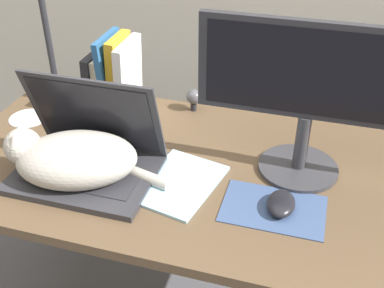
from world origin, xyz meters
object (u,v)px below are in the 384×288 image
object	(u,v)px
cat	(72,158)
notepad	(179,183)
external_monitor	(310,90)
webcam	(194,98)
cd_disc	(28,118)
laptop	(88,156)
book_row	(114,78)
desk_lamp	(47,3)
computer_mouse	(281,203)

from	to	relation	value
cat	notepad	bearing A→B (deg)	12.06
external_monitor	notepad	distance (m)	0.40
webcam	cd_disc	distance (m)	0.53
laptop	cd_disc	bearing A→B (deg)	147.75
notepad	cat	bearing A→B (deg)	-167.94
book_row	external_monitor	bearing A→B (deg)	-15.68
book_row	cd_disc	distance (m)	0.30
laptop	webcam	size ratio (longest dim) A/B	5.02
laptop	notepad	bearing A→B (deg)	3.51
desk_lamp	webcam	distance (m)	0.52
laptop	desk_lamp	size ratio (longest dim) A/B	0.73
laptop	cd_disc	size ratio (longest dim) A/B	3.08
cat	cd_disc	xyz separation A→B (m)	(-0.30, 0.24, -0.07)
laptop	cat	distance (m)	0.05
cd_disc	laptop	bearing A→B (deg)	-32.25
cat	computer_mouse	world-z (taller)	cat
cat	webcam	bearing A→B (deg)	66.10
cat	desk_lamp	distance (m)	0.49
computer_mouse	book_row	xyz separation A→B (m)	(-0.58, 0.35, 0.09)
external_monitor	webcam	xyz separation A→B (m)	(-0.36, 0.23, -0.20)
book_row	desk_lamp	distance (m)	0.29
computer_mouse	cd_disc	distance (m)	0.86
external_monitor	cat	bearing A→B (deg)	-159.53
external_monitor	webcam	distance (m)	0.47
webcam	cd_disc	bearing A→B (deg)	-157.81
cd_disc	external_monitor	bearing A→B (deg)	-2.24
notepad	book_row	bearing A→B (deg)	134.63
book_row	webcam	bearing A→B (deg)	14.52
external_monitor	book_row	bearing A→B (deg)	164.32
book_row	notepad	distance (m)	0.46
cat	webcam	xyz separation A→B (m)	(0.20, 0.44, -0.02)
book_row	webcam	world-z (taller)	book_row
book_row	desk_lamp	bearing A→B (deg)	-168.36
computer_mouse	cd_disc	xyz separation A→B (m)	(-0.83, 0.21, -0.02)
external_monitor	book_row	distance (m)	0.64
external_monitor	cd_disc	distance (m)	0.89
external_monitor	desk_lamp	xyz separation A→B (m)	(-0.78, 0.13, 0.10)
notepad	cd_disc	world-z (taller)	notepad
book_row	notepad	bearing A→B (deg)	-45.37
notepad	external_monitor	bearing A→B (deg)	27.52
external_monitor	desk_lamp	bearing A→B (deg)	170.21
computer_mouse	webcam	xyz separation A→B (m)	(-0.34, 0.41, 0.03)
computer_mouse	notepad	xyz separation A→B (m)	(-0.27, 0.03, -0.02)
notepad	webcam	bearing A→B (deg)	100.65
computer_mouse	cd_disc	size ratio (longest dim) A/B	0.85
notepad	webcam	world-z (taller)	webcam
webcam	cd_disc	xyz separation A→B (m)	(-0.49, -0.20, -0.05)
computer_mouse	desk_lamp	bearing A→B (deg)	157.69
external_monitor	computer_mouse	bearing A→B (deg)	-97.48
laptop	webcam	xyz separation A→B (m)	(0.17, 0.40, -0.00)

